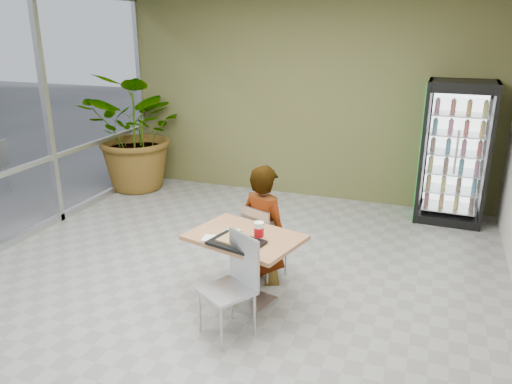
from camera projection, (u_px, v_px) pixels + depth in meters
The scene contains 12 objects.
ground at pixel (215, 295), 5.29m from camera, with size 7.00×7.00×0.00m, color gray.
room_envelope at pixel (210, 148), 4.78m from camera, with size 6.00×7.00×3.20m, color beige, non-canonical shape.
dining_table at pixel (245, 255), 4.99m from camera, with size 1.22×0.99×0.75m.
chair_far at pixel (260, 237), 5.48m from camera, with size 0.49×0.50×0.87m.
chair_near at pixel (235, 277), 4.51m from camera, with size 0.59×0.59×0.95m.
seated_woman at pixel (264, 236), 5.50m from camera, with size 0.60×0.39×1.62m, color black.
pizza_plate at pixel (233, 233), 4.95m from camera, with size 0.33×0.29×0.03m.
soda_cup at pixel (259, 231), 4.81m from camera, with size 0.10×0.10×0.18m.
napkin_stack at pixel (211, 239), 4.82m from camera, with size 0.16×0.16×0.02m, color white.
cafeteria_tray at pixel (236, 243), 4.73m from camera, with size 0.49×0.35×0.03m, color black.
beverage_fridge at pixel (455, 153), 7.02m from camera, with size 0.94×0.73×2.00m.
potted_plant at pixel (139, 132), 8.38m from camera, with size 1.80×1.56×2.00m, color #2A6327.
Camera 1 is at (2.01, -4.23, 2.74)m, focal length 35.00 mm.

